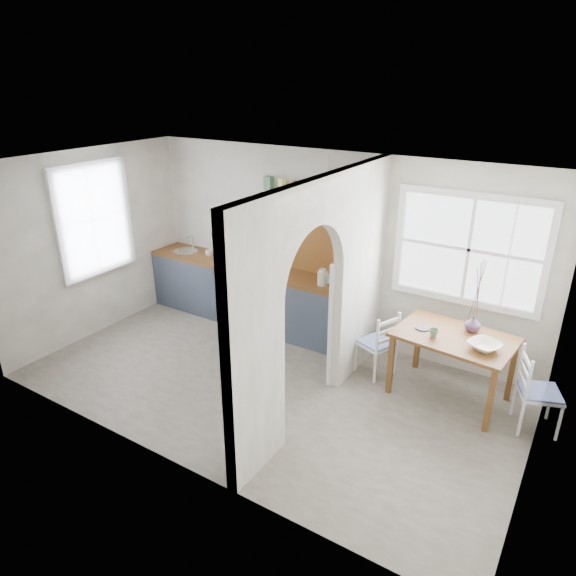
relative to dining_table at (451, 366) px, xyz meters
The scene contains 26 objects.
floor 2.16m from the dining_table, 154.16° to the right, with size 5.80×3.20×0.01m, color gray.
ceiling 3.06m from the dining_table, 154.16° to the right, with size 5.80×3.20×0.01m, color silver.
walls 2.31m from the dining_table, 154.16° to the right, with size 5.81×3.21×2.60m.
partition 1.83m from the dining_table, 144.41° to the right, with size 0.12×3.20×2.60m.
kitchen_window 5.03m from the dining_table, 169.03° to the right, with size 0.10×1.16×1.50m, color white, non-canonical shape.
nook_window 1.37m from the dining_table, 100.36° to the left, with size 1.76×0.10×1.30m, color white, non-canonical shape.
counter 3.07m from the dining_table, behind, with size 3.50×0.60×0.90m.
sink 4.39m from the dining_table, behind, with size 0.40×0.40×0.02m, color silver.
backsplash 2.41m from the dining_table, 163.02° to the left, with size 1.65×0.03×0.90m, color brown.
shelf 2.72m from the dining_table, 165.15° to the left, with size 1.75×0.20×0.21m.
pendant_lamp 2.32m from the dining_table, behind, with size 0.26×0.26×0.16m, color beige.
utensil_rail 1.68m from the dining_table, behind, with size 0.02×0.02×0.50m, color silver.
dining_table is the anchor object (origin of this frame).
chair_left 0.93m from the dining_table, behind, with size 0.39×0.39×0.85m, color white, non-canonical shape.
chair_right 0.95m from the dining_table, ahead, with size 0.41×0.41×0.89m, color white, non-canonical shape.
kettle 1.97m from the dining_table, behind, with size 0.19×0.15×0.22m, color silver, non-canonical shape.
mug_a 3.72m from the dining_table, behind, with size 0.10×0.10×0.09m, color silver.
mug_b 3.95m from the dining_table, behind, with size 0.12×0.12×0.09m, color white.
knife_block 3.56m from the dining_table, behind, with size 0.11×0.16×0.25m, color #3A231A.
jar 3.03m from the dining_table, behind, with size 0.09×0.09×0.14m, color olive.
towel_magenta 1.34m from the dining_table, behind, with size 0.02×0.03×0.54m, color #D82E90.
towel_orange 1.34m from the dining_table, behind, with size 0.02×0.03×0.52m, color #C56A00.
bowl 0.57m from the dining_table, 22.55° to the right, with size 0.32×0.32×0.08m, color white.
table_cup 0.51m from the dining_table, 141.86° to the right, with size 0.10×0.10×0.09m, color slate.
plate 0.54m from the dining_table, behind, with size 0.17×0.17×0.01m, color #3D3333.
vase 0.55m from the dining_table, 58.42° to the left, with size 0.18×0.18×0.19m, color #573A65.
Camera 1 is at (3.03, -4.36, 3.49)m, focal length 32.00 mm.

